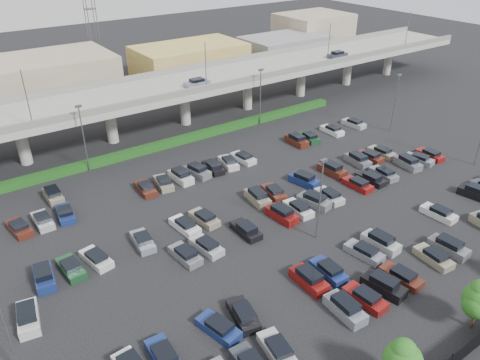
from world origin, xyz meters
name	(u,v)px	position (x,y,z in m)	size (l,w,h in m)	color
ground	(274,208)	(0.00, 0.00, 0.00)	(280.00, 280.00, 0.00)	black
overpass	(157,93)	(-0.25, 31.97, 6.97)	(150.00, 13.00, 15.80)	gray
hedge	(180,140)	(0.00, 25.00, 0.55)	(66.00, 1.60, 1.10)	#184012
fence	(477,341)	(-0.05, -28.00, 0.90)	(70.00, 0.10, 2.00)	black
tree_row	(474,305)	(0.70, -26.53, 3.52)	(65.07, 3.66, 5.94)	#332316
parked_cars	(290,219)	(-0.48, -3.81, 0.62)	(63.03, 41.53, 1.67)	#174021
light_poles	(239,168)	(-4.13, 2.00, 6.24)	(66.90, 48.38, 10.30)	#4E4E53
distant_buildings	(150,63)	(12.38, 61.81, 3.74)	(138.00, 24.00, 9.00)	slate
comm_tower	(89,6)	(4.00, 74.00, 15.61)	(2.40, 2.40, 30.00)	#4E4E53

